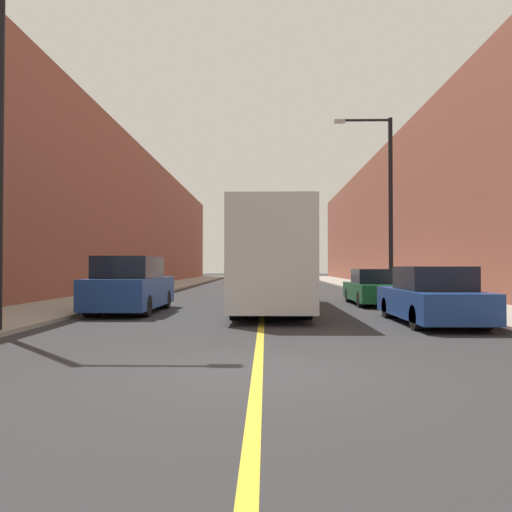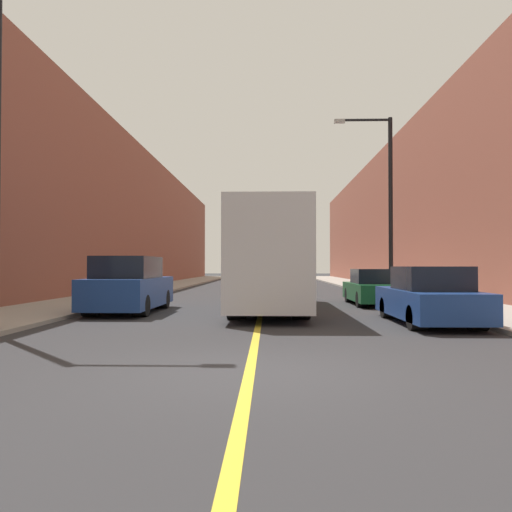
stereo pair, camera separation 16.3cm
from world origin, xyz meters
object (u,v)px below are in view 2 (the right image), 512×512
at_px(parked_suv_left, 129,286).
at_px(street_lamp_right, 386,195).
at_px(car_right_near, 429,298).
at_px(street_lamp_left, 6,130).
at_px(car_right_mid, 373,289).
at_px(bus, 269,258).

relative_size(parked_suv_left, street_lamp_right, 0.59).
xyz_separation_m(parked_suv_left, car_right_near, (9.03, -3.14, -0.17)).
height_order(car_right_near, street_lamp_left, street_lamp_left).
relative_size(car_right_mid, street_lamp_left, 0.56).
relative_size(street_lamp_left, street_lamp_right, 0.95).
bearing_deg(car_right_near, parked_suv_left, 160.80).
bearing_deg(car_right_mid, street_lamp_left, -138.50).
xyz_separation_m(bus, car_right_mid, (4.19, 2.27, -1.19)).
height_order(bus, street_lamp_right, street_lamp_right).
bearing_deg(car_right_near, street_lamp_left, -166.91).
height_order(street_lamp_left, street_lamp_right, street_lamp_right).
distance_m(bus, car_right_mid, 4.91).
distance_m(street_lamp_left, street_lamp_right, 16.70).
relative_size(bus, car_right_mid, 2.36).
height_order(parked_suv_left, street_lamp_left, street_lamp_left).
distance_m(bus, street_lamp_left, 9.45).
bearing_deg(car_right_near, car_right_mid, 91.15).
bearing_deg(street_lamp_right, car_right_mid, -112.05).
relative_size(bus, car_right_near, 2.24).
height_order(parked_suv_left, street_lamp_right, street_lamp_right).
bearing_deg(street_lamp_right, bus, -135.26).
bearing_deg(bus, car_right_near, -45.15).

